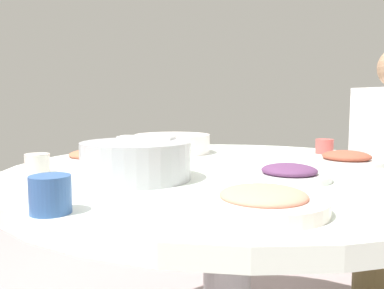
# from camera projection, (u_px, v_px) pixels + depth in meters

# --- Properties ---
(round_dining_table) EXTENTS (1.32, 1.32, 0.75)m
(round_dining_table) POSITION_uv_depth(u_px,v_px,m) (228.00, 208.00, 1.18)
(round_dining_table) COLOR #99999E
(round_dining_table) RESTS_ON ground
(rice_bowl) EXTENTS (0.28, 0.28, 0.11)m
(rice_bowl) POSITION_uv_depth(u_px,v_px,m) (136.00, 160.00, 0.98)
(rice_bowl) COLOR #B2B5BA
(rice_bowl) RESTS_ON round_dining_table
(soup_bowl) EXTENTS (0.29, 0.29, 0.07)m
(soup_bowl) POSITION_uv_depth(u_px,v_px,m) (172.00, 144.00, 1.51)
(soup_bowl) COLOR white
(soup_bowl) RESTS_ON round_dining_table
(dish_eggplant) EXTENTS (0.21, 0.21, 0.04)m
(dish_eggplant) POSITION_uv_depth(u_px,v_px,m) (289.00, 174.00, 0.97)
(dish_eggplant) COLOR silver
(dish_eggplant) RESTS_ON round_dining_table
(dish_stirfry) EXTENTS (0.23, 0.23, 0.04)m
(dish_stirfry) POSITION_uv_depth(u_px,v_px,m) (346.00, 159.00, 1.22)
(dish_stirfry) COLOR silver
(dish_stirfry) RESTS_ON round_dining_table
(dish_shrimp) EXTENTS (0.23, 0.23, 0.04)m
(dish_shrimp) POSITION_uv_depth(u_px,v_px,m) (263.00, 201.00, 0.69)
(dish_shrimp) COLOR silver
(dish_shrimp) RESTS_ON round_dining_table
(dish_tofu_braise) EXTENTS (0.24, 0.24, 0.04)m
(dish_tofu_braise) POSITION_uv_depth(u_px,v_px,m) (96.00, 157.00, 1.27)
(dish_tofu_braise) COLOR white
(dish_tofu_braise) RESTS_ON round_dining_table
(tea_cup_near) EXTENTS (0.07, 0.07, 0.07)m
(tea_cup_near) POSITION_uv_depth(u_px,v_px,m) (50.00, 194.00, 0.67)
(tea_cup_near) COLOR #33599A
(tea_cup_near) RESTS_ON round_dining_table
(tea_cup_far) EXTENTS (0.07, 0.07, 0.06)m
(tea_cup_far) POSITION_uv_depth(u_px,v_px,m) (324.00, 146.00, 1.48)
(tea_cup_far) COLOR #BE4A46
(tea_cup_far) RESTS_ON round_dining_table
(tea_cup_side) EXTENTS (0.07, 0.07, 0.06)m
(tea_cup_side) POSITION_uv_depth(u_px,v_px,m) (37.00, 164.00, 1.05)
(tea_cup_side) COLOR silver
(tea_cup_side) RESTS_ON round_dining_table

